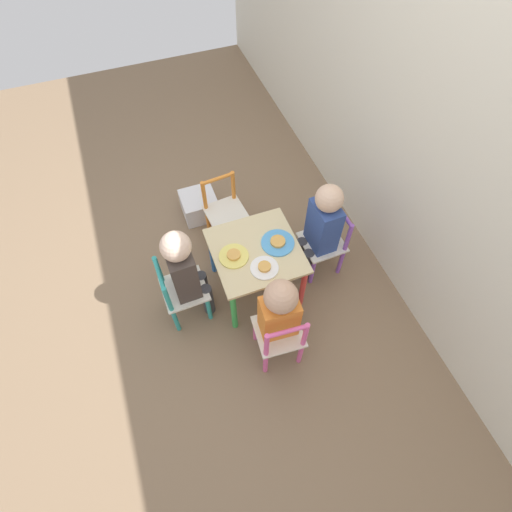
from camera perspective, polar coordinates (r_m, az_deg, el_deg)
name	(u,v)px	position (r m, az deg, el deg)	size (l,w,h in m)	color
ground_plane	(256,286)	(2.72, 0.00, -4.34)	(6.00, 6.00, 0.00)	#7F664C
house_wall	(444,83)	(2.16, 25.26, 21.40)	(6.00, 0.06, 2.60)	beige
kids_table	(256,257)	(2.42, 0.00, -0.09)	(0.52, 0.52, 0.43)	beige
chair_purple	(325,242)	(2.65, 9.84, 1.92)	(0.27, 0.27, 0.52)	silver
chair_teal	(181,292)	(2.45, -10.68, -5.01)	(0.27, 0.27, 0.52)	silver
chair_pink	(280,336)	(2.29, 3.42, -11.38)	(0.28, 0.28, 0.52)	silver
chair_orange	(225,213)	(2.78, -4.44, 6.19)	(0.28, 0.28, 0.52)	silver
child_back	(321,225)	(2.46, 9.31, 4.40)	(0.20, 0.22, 0.78)	#38383D
child_front	(185,269)	(2.27, -10.09, -1.91)	(0.20, 0.22, 0.78)	#38383D
child_right	(278,312)	(2.14, 3.18, -7.93)	(0.23, 0.21, 0.73)	#7A6B5B
plate_back	(278,242)	(2.38, 3.13, 1.95)	(0.20, 0.20, 0.03)	#4C9EE0
plate_front	(234,256)	(2.33, -3.20, 0.04)	(0.18, 0.18, 0.03)	#EADB66
plate_right	(264,268)	(2.28, 1.21, -1.66)	(0.16, 0.16, 0.03)	white
storage_bin	(199,205)	(3.06, -8.11, 7.20)	(0.25, 0.25, 0.18)	silver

